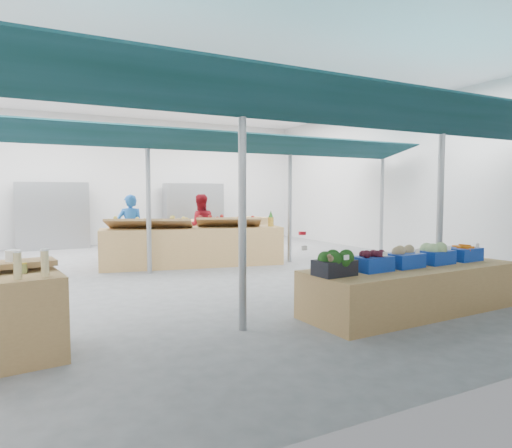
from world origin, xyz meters
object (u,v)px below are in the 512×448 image
object	(u,v)px
veg_counter	(413,289)
fruit_counter	(193,247)
vendor_left	(131,229)
crate_stack	(456,269)
vendor_right	(200,226)

from	to	relation	value
veg_counter	fruit_counter	bearing A→B (deg)	102.49
fruit_counter	veg_counter	bearing A→B (deg)	-63.74
veg_counter	vendor_left	bearing A→B (deg)	109.77
veg_counter	crate_stack	size ratio (longest dim) A/B	5.26
vendor_left	crate_stack	bearing A→B (deg)	141.80
fruit_counter	crate_stack	size ratio (longest dim) A/B	6.48
fruit_counter	vendor_right	size ratio (longest dim) A/B	2.50
fruit_counter	vendor_right	bearing A→B (deg)	73.18
vendor_left	vendor_right	distance (m)	1.80
veg_counter	vendor_left	size ratio (longest dim) A/B	2.03
veg_counter	crate_stack	distance (m)	2.28
veg_counter	vendor_right	xyz separation A→B (m)	(-0.79, 6.50, 0.51)
veg_counter	vendor_right	bearing A→B (deg)	94.99
vendor_right	vendor_left	bearing A→B (deg)	11.79
fruit_counter	crate_stack	bearing A→B (deg)	-40.34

